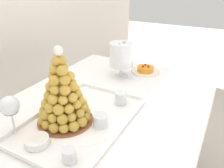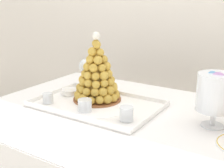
{
  "view_description": "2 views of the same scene",
  "coord_description": "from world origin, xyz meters",
  "px_view_note": "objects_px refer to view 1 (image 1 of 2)",
  "views": [
    {
      "loc": [
        -0.81,
        -0.49,
        1.32
      ],
      "look_at": [
        0.04,
        -0.03,
        0.85
      ],
      "focal_mm": 36.15,
      "sensor_mm": 36.0,
      "label": 1
    },
    {
      "loc": [
        0.61,
        -1.05,
        1.24
      ],
      "look_at": [
        -0.09,
        0.05,
        0.85
      ],
      "focal_mm": 47.45,
      "sensor_mm": 36.0,
      "label": 2
    }
  ],
  "objects_px": {
    "croquembouche": "(63,94)",
    "fruit_tart_plate": "(145,70)",
    "serving_tray": "(81,120)",
    "dessert_cup_left": "(69,155)",
    "macaron_goblet": "(122,55)",
    "wine_glass": "(10,107)",
    "dessert_cup_centre": "(121,98)",
    "dessert_cup_mid_left": "(101,121)",
    "creme_brulee_ramekin": "(37,141)"
  },
  "relations": [
    {
      "from": "dessert_cup_centre",
      "to": "wine_glass",
      "type": "relative_size",
      "value": 0.34
    },
    {
      "from": "croquembouche",
      "to": "fruit_tart_plate",
      "type": "height_order",
      "value": "croquembouche"
    },
    {
      "from": "dessert_cup_mid_left",
      "to": "creme_brulee_ramekin",
      "type": "bearing_deg",
      "value": 144.42
    },
    {
      "from": "dessert_cup_centre",
      "to": "creme_brulee_ramekin",
      "type": "xyz_separation_m",
      "value": [
        -0.42,
        0.14,
        -0.01
      ]
    },
    {
      "from": "creme_brulee_ramekin",
      "to": "wine_glass",
      "type": "bearing_deg",
      "value": 86.75
    },
    {
      "from": "dessert_cup_centre",
      "to": "wine_glass",
      "type": "bearing_deg",
      "value": 147.2
    },
    {
      "from": "dessert_cup_left",
      "to": "macaron_goblet",
      "type": "height_order",
      "value": "macaron_goblet"
    },
    {
      "from": "dessert_cup_left",
      "to": "fruit_tart_plate",
      "type": "bearing_deg",
      "value": 3.62
    },
    {
      "from": "croquembouche",
      "to": "macaron_goblet",
      "type": "height_order",
      "value": "croquembouche"
    },
    {
      "from": "dessert_cup_centre",
      "to": "wine_glass",
      "type": "distance_m",
      "value": 0.5
    },
    {
      "from": "serving_tray",
      "to": "macaron_goblet",
      "type": "xyz_separation_m",
      "value": [
        0.52,
        0.06,
        0.13
      ]
    },
    {
      "from": "dessert_cup_mid_left",
      "to": "fruit_tart_plate",
      "type": "xyz_separation_m",
      "value": [
        0.65,
        0.05,
        -0.02
      ]
    },
    {
      "from": "creme_brulee_ramekin",
      "to": "fruit_tart_plate",
      "type": "xyz_separation_m",
      "value": [
        0.86,
        -0.1,
        -0.01
      ]
    },
    {
      "from": "croquembouche",
      "to": "wine_glass",
      "type": "relative_size",
      "value": 1.92
    },
    {
      "from": "serving_tray",
      "to": "dessert_cup_mid_left",
      "type": "height_order",
      "value": "dessert_cup_mid_left"
    },
    {
      "from": "dessert_cup_mid_left",
      "to": "dessert_cup_centre",
      "type": "distance_m",
      "value": 0.21
    },
    {
      "from": "croquembouche",
      "to": "wine_glass",
      "type": "height_order",
      "value": "croquembouche"
    },
    {
      "from": "dessert_cup_mid_left",
      "to": "fruit_tart_plate",
      "type": "relative_size",
      "value": 0.33
    },
    {
      "from": "serving_tray",
      "to": "dessert_cup_left",
      "type": "xyz_separation_m",
      "value": [
        -0.21,
        -0.1,
        0.02
      ]
    },
    {
      "from": "creme_brulee_ramekin",
      "to": "macaron_goblet",
      "type": "height_order",
      "value": "macaron_goblet"
    },
    {
      "from": "creme_brulee_ramekin",
      "to": "dessert_cup_centre",
      "type": "bearing_deg",
      "value": -18.6
    },
    {
      "from": "serving_tray",
      "to": "creme_brulee_ramekin",
      "type": "distance_m",
      "value": 0.21
    },
    {
      "from": "dessert_cup_mid_left",
      "to": "creme_brulee_ramekin",
      "type": "height_order",
      "value": "dessert_cup_mid_left"
    },
    {
      "from": "dessert_cup_centre",
      "to": "fruit_tart_plate",
      "type": "xyz_separation_m",
      "value": [
        0.45,
        0.04,
        -0.02
      ]
    },
    {
      "from": "dessert_cup_left",
      "to": "wine_glass",
      "type": "relative_size",
      "value": 0.28
    },
    {
      "from": "dessert_cup_mid_left",
      "to": "dessert_cup_centre",
      "type": "bearing_deg",
      "value": 2.64
    },
    {
      "from": "croquembouche",
      "to": "fruit_tart_plate",
      "type": "relative_size",
      "value": 1.78
    },
    {
      "from": "dessert_cup_left",
      "to": "creme_brulee_ramekin",
      "type": "bearing_deg",
      "value": 87.15
    },
    {
      "from": "croquembouche",
      "to": "wine_glass",
      "type": "bearing_deg",
      "value": 142.97
    },
    {
      "from": "wine_glass",
      "to": "creme_brulee_ramekin",
      "type": "bearing_deg",
      "value": -93.25
    },
    {
      "from": "dessert_cup_mid_left",
      "to": "creme_brulee_ramekin",
      "type": "relative_size",
      "value": 0.68
    },
    {
      "from": "dessert_cup_left",
      "to": "wine_glass",
      "type": "height_order",
      "value": "wine_glass"
    },
    {
      "from": "macaron_goblet",
      "to": "fruit_tart_plate",
      "type": "bearing_deg",
      "value": -38.9
    },
    {
      "from": "creme_brulee_ramekin",
      "to": "wine_glass",
      "type": "distance_m",
      "value": 0.16
    },
    {
      "from": "croquembouche",
      "to": "creme_brulee_ramekin",
      "type": "xyz_separation_m",
      "value": [
        -0.17,
        -0.0,
        -0.11
      ]
    },
    {
      "from": "fruit_tart_plate",
      "to": "dessert_cup_centre",
      "type": "bearing_deg",
      "value": -175.08
    },
    {
      "from": "dessert_cup_mid_left",
      "to": "macaron_goblet",
      "type": "relative_size",
      "value": 0.27
    },
    {
      "from": "serving_tray",
      "to": "creme_brulee_ramekin",
      "type": "relative_size",
      "value": 6.41
    },
    {
      "from": "macaron_goblet",
      "to": "croquembouche",
      "type": "bearing_deg",
      "value": -179.39
    },
    {
      "from": "dessert_cup_left",
      "to": "dessert_cup_centre",
      "type": "distance_m",
      "value": 0.42
    },
    {
      "from": "serving_tray",
      "to": "creme_brulee_ramekin",
      "type": "height_order",
      "value": "creme_brulee_ramekin"
    },
    {
      "from": "serving_tray",
      "to": "croquembouche",
      "type": "bearing_deg",
      "value": 124.34
    },
    {
      "from": "croquembouche",
      "to": "serving_tray",
      "type": "bearing_deg",
      "value": -55.66
    },
    {
      "from": "dessert_cup_centre",
      "to": "fruit_tart_plate",
      "type": "height_order",
      "value": "dessert_cup_centre"
    },
    {
      "from": "dessert_cup_left",
      "to": "wine_glass",
      "type": "xyz_separation_m",
      "value": [
        0.01,
        0.28,
        0.1
      ]
    },
    {
      "from": "croquembouche",
      "to": "fruit_tart_plate",
      "type": "xyz_separation_m",
      "value": [
        0.69,
        -0.1,
        -0.12
      ]
    },
    {
      "from": "dessert_cup_left",
      "to": "dessert_cup_mid_left",
      "type": "relative_size",
      "value": 0.79
    },
    {
      "from": "macaron_goblet",
      "to": "wine_glass",
      "type": "relative_size",
      "value": 1.33
    },
    {
      "from": "creme_brulee_ramekin",
      "to": "wine_glass",
      "type": "xyz_separation_m",
      "value": [
        0.01,
        0.12,
        0.11
      ]
    },
    {
      "from": "serving_tray",
      "to": "dessert_cup_mid_left",
      "type": "distance_m",
      "value": 0.1
    }
  ]
}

